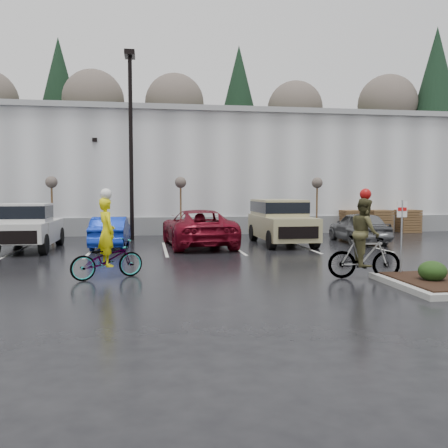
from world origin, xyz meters
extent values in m
plane|color=black|center=(0.00, 0.00, 0.00)|extent=(120.00, 120.00, 0.00)
cube|color=#B4B6B9|center=(0.00, 22.00, 3.50)|extent=(60.00, 15.00, 7.00)
cube|color=slate|center=(0.00, 14.45, 0.50)|extent=(60.00, 0.12, 1.00)
cube|color=#999B9E|center=(0.00, 22.00, 7.05)|extent=(60.50, 15.50, 0.30)
cube|color=#1F3817|center=(0.00, 45.00, 3.00)|extent=(80.00, 25.00, 6.00)
cylinder|color=black|center=(-4.00, 12.00, 4.50)|extent=(0.20, 0.20, 9.00)
cube|color=black|center=(-4.00, 12.00, 9.10)|extent=(0.50, 1.00, 0.25)
cylinder|color=#4E391F|center=(-8.00, 13.00, 1.40)|extent=(0.10, 0.10, 2.80)
sphere|color=#433E36|center=(-8.00, 13.00, 2.90)|extent=(0.60, 0.60, 0.60)
cylinder|color=#4E391F|center=(-1.50, 13.00, 1.40)|extent=(0.10, 0.10, 2.80)
sphere|color=#433E36|center=(-1.50, 13.00, 2.90)|extent=(0.60, 0.60, 0.60)
cylinder|color=#4E391F|center=(6.00, 13.00, 1.40)|extent=(0.10, 0.10, 2.80)
sphere|color=#433E36|center=(6.00, 13.00, 2.90)|extent=(0.60, 0.60, 0.60)
cube|color=#4E391F|center=(8.50, 14.00, 0.68)|extent=(1.20, 1.20, 1.35)
cube|color=#4E391F|center=(10.20, 14.00, 0.68)|extent=(1.20, 1.20, 1.35)
cube|color=#4E391F|center=(12.00, 14.00, 0.68)|extent=(1.20, 1.20, 1.35)
ellipsoid|color=black|center=(4.00, -1.00, 0.41)|extent=(0.70, 0.70, 0.52)
cylinder|color=gray|center=(3.80, 0.20, 1.10)|extent=(0.05, 0.05, 2.20)
cube|color=white|center=(3.80, 0.20, 1.95)|extent=(0.30, 0.02, 0.45)
cube|color=red|center=(3.80, 0.19, 1.95)|extent=(0.26, 0.02, 0.10)
imported|color=#0E289C|center=(-4.81, 9.06, 0.67)|extent=(1.54, 4.13, 1.35)
imported|color=maroon|center=(-1.01, 8.96, 0.81)|extent=(3.11, 6.04, 1.63)
imported|color=slate|center=(6.67, 9.13, 0.74)|extent=(1.92, 4.40, 1.47)
imported|color=#3F3F44|center=(-4.32, 1.50, 0.55)|extent=(2.20, 1.53, 1.09)
imported|color=yellow|center=(-4.32, 1.50, 1.31)|extent=(0.71, 0.83, 1.91)
sphere|color=silver|center=(-4.32, 1.50, 2.37)|extent=(0.32, 0.32, 0.32)
imported|color=#3F3F44|center=(2.80, 0.39, 0.61)|extent=(2.01, 0.88, 1.21)
imported|color=#444124|center=(2.80, 0.39, 1.31)|extent=(0.66, 1.00, 1.91)
sphere|color=#990C0C|center=(2.80, 0.39, 2.37)|extent=(0.32, 0.32, 0.32)
camera|label=1|loc=(-3.13, -12.00, 2.45)|focal=38.00mm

